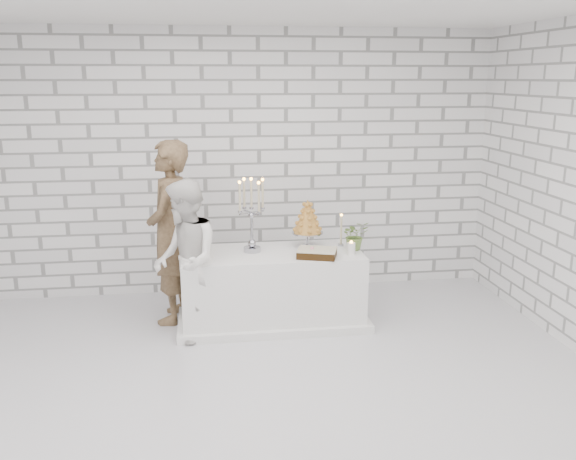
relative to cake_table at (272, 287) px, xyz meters
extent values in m
cube|color=silver|center=(-0.33, -1.43, -0.38)|extent=(6.00, 5.00, 0.01)
cube|color=white|center=(-0.33, 1.07, 1.12)|extent=(6.00, 0.01, 3.00)
cube|color=white|center=(-0.33, -3.93, 1.12)|extent=(6.00, 0.01, 3.00)
cube|color=white|center=(0.00, 0.00, 0.00)|extent=(1.80, 0.80, 0.75)
imported|color=#4F3A27|center=(-1.02, 0.23, 0.56)|extent=(0.56, 0.75, 1.87)
imported|color=white|center=(-0.85, -0.28, 0.40)|extent=(0.67, 0.81, 1.55)
cube|color=black|center=(0.42, -0.23, 0.42)|extent=(0.43, 0.37, 0.08)
cylinder|color=white|center=(0.77, -0.19, 0.44)|extent=(0.10, 0.10, 0.12)
cylinder|color=beige|center=(0.74, 0.14, 0.54)|extent=(0.07, 0.07, 0.32)
imported|color=#587D39|center=(0.85, -0.02, 0.52)|extent=(0.30, 0.27, 0.30)
camera|label=1|loc=(-0.66, -5.86, 2.08)|focal=38.08mm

